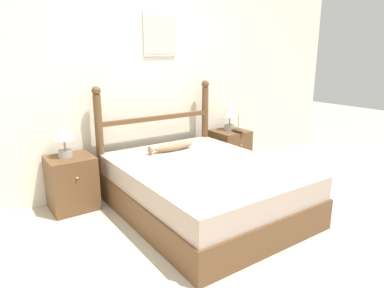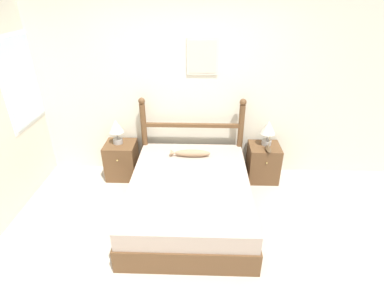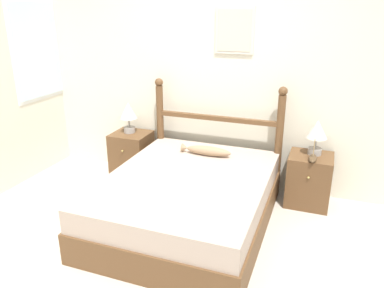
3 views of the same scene
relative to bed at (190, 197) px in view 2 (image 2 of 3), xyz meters
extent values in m
plane|color=#B7AD9E|center=(-0.10, -0.65, -0.25)|extent=(16.00, 16.00, 0.00)
cube|color=beige|center=(-0.10, 1.08, 1.03)|extent=(6.40, 0.06, 2.55)
cube|color=beige|center=(0.14, 1.04, 1.51)|extent=(0.42, 0.02, 0.48)
cube|color=beige|center=(0.14, 1.03, 1.51)|extent=(0.36, 0.01, 0.42)
cube|color=white|center=(-2.20, 0.72, 1.25)|extent=(0.01, 0.87, 1.18)
cube|color=silver|center=(-2.19, 0.72, 1.25)|extent=(0.01, 0.79, 1.10)
cube|color=brown|center=(0.00, 0.00, -0.10)|extent=(1.49, 1.91, 0.28)
cube|color=tan|center=(0.00, 0.00, 0.15)|extent=(1.45, 1.87, 0.22)
cylinder|color=brown|center=(-0.70, 0.91, 0.32)|extent=(0.08, 0.08, 1.14)
sphere|color=brown|center=(-0.70, 0.91, 0.93)|extent=(0.09, 0.09, 0.09)
cylinder|color=brown|center=(0.70, 0.91, 0.32)|extent=(0.08, 0.08, 1.14)
sphere|color=brown|center=(0.70, 0.91, 0.93)|extent=(0.09, 0.09, 0.09)
cube|color=brown|center=(0.00, 0.91, 0.57)|extent=(1.40, 0.06, 0.05)
cube|color=brown|center=(-1.06, 0.82, 0.03)|extent=(0.44, 0.41, 0.55)
sphere|color=tan|center=(-1.06, 0.60, 0.15)|extent=(0.02, 0.02, 0.02)
cube|color=brown|center=(1.06, 0.82, 0.03)|extent=(0.44, 0.41, 0.55)
sphere|color=tan|center=(1.06, 0.60, 0.15)|extent=(0.02, 0.02, 0.02)
cylinder|color=gray|center=(-1.08, 0.84, 0.34)|extent=(0.14, 0.14, 0.07)
cylinder|color=gray|center=(-1.08, 0.84, 0.43)|extent=(0.02, 0.02, 0.11)
cone|color=beige|center=(-1.08, 0.84, 0.58)|extent=(0.21, 0.21, 0.19)
cylinder|color=gray|center=(1.08, 0.86, 0.34)|extent=(0.14, 0.14, 0.07)
cylinder|color=gray|center=(1.08, 0.86, 0.43)|extent=(0.02, 0.02, 0.11)
cone|color=beige|center=(1.08, 0.86, 0.58)|extent=(0.21, 0.21, 0.19)
ellipsoid|color=#4C3823|center=(1.07, 0.68, 0.33)|extent=(0.08, 0.22, 0.05)
cylinder|color=#997F56|center=(1.07, 0.68, 0.44)|extent=(0.01, 0.01, 0.18)
ellipsoid|color=#997A5B|center=(0.02, 0.57, 0.30)|extent=(0.49, 0.11, 0.10)
cone|color=#997A5B|center=(-0.25, 0.57, 0.30)|extent=(0.06, 0.09, 0.09)
camera|label=1|loc=(-1.90, -2.56, 1.30)|focal=32.00mm
camera|label=2|loc=(0.13, -3.00, 2.34)|focal=28.00mm
camera|label=3|loc=(1.14, -2.97, 1.74)|focal=35.00mm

